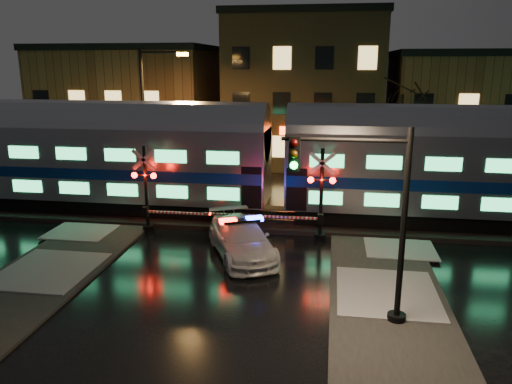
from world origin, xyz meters
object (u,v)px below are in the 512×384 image
crossing_signal_left (153,198)px  streetlight (148,113)px  traffic_light (371,223)px  police_car (241,239)px  crossing_signal_right (313,204)px

crossing_signal_left → streetlight: bearing=110.8°
traffic_light → streetlight: 18.64m
police_car → crossing_signal_left: 5.38m
traffic_light → streetlight: bearing=122.4°
police_car → crossing_signal_right: bearing=13.9°
traffic_light → police_car: bearing=126.1°
crossing_signal_right → traffic_light: 7.69m
police_car → crossing_signal_right: crossing_signal_right is taller
crossing_signal_left → crossing_signal_right: bearing=0.0°
police_car → streetlight: (-7.30, 9.01, 4.34)m
crossing_signal_left → streetlight: 7.91m
crossing_signal_left → traffic_light: 12.20m
police_car → crossing_signal_right: size_ratio=0.93×
crossing_signal_right → streetlight: (-10.22, 6.69, 3.31)m
police_car → streetlight: size_ratio=0.64×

